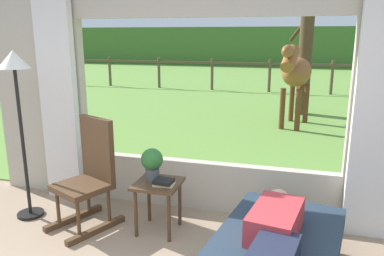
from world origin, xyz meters
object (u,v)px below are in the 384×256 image
Objects in this scene: pasture_tree at (305,51)px; book_stack at (164,182)px; potted_plant at (152,162)px; reclining_person at (274,234)px; rocking_chair at (90,174)px; side_table at (158,191)px; floor_lamp_left at (16,85)px; horse at (296,73)px.

book_stack is at bearing -101.34° from pasture_tree.
reclining_person is at bearing -31.70° from potted_plant.
reclining_person is 0.46× the size of pasture_tree.
side_table is (0.72, 0.04, -0.12)m from rocking_chair.
rocking_chair is at bearing -176.58° from side_table.
floor_lamp_left reaches higher than side_table.
side_table is 0.16× the size of pasture_tree.
pasture_tree reaches higher than horse.
rocking_chair is at bearing 80.28° from horse.
pasture_tree is at bearing 96.39° from rocking_chair.
pasture_tree reaches higher than side_table.
rocking_chair is (-1.89, 0.67, 0.02)m from reclining_person.
side_table is (-1.16, 0.71, -0.10)m from reclining_person.
side_table is 1.63× the size of potted_plant.
horse is at bearing 61.75° from floor_lamp_left.
pasture_tree is at bearing 97.99° from reclining_person.
potted_plant is at bearing 143.86° from book_stack.
pasture_tree is (1.46, 6.31, 0.84)m from potted_plant.
horse is (1.28, 4.85, 0.45)m from potted_plant.
reclining_person reaches higher than book_stack.
potted_plant is 0.10× the size of pasture_tree.
floor_lamp_left is 5.66m from horse.
floor_lamp_left is (-1.40, -0.13, 0.73)m from potted_plant.
book_stack is 0.11× the size of horse.
book_stack is at bearing -35.45° from side_table.
rocking_chair is 0.36× the size of pasture_tree.
pasture_tree reaches higher than rocking_chair.
book_stack is (0.08, -0.06, 0.13)m from side_table.
rocking_chair is 0.62× the size of horse.
rocking_chair is at bearing -170.87° from potted_plant.
reclining_person is 0.81× the size of floor_lamp_left.
pasture_tree is (2.85, 6.44, 0.10)m from floor_lamp_left.
reclining_person is 7.14× the size of book_stack.
floor_lamp_left reaches higher than potted_plant.
pasture_tree reaches higher than potted_plant.
floor_lamp_left is (-1.56, -0.01, 0.88)m from book_stack.
pasture_tree is (1.29, 6.43, 0.99)m from book_stack.
pasture_tree is (0.21, 7.08, 1.02)m from reclining_person.
floor_lamp_left is at bearing -174.66° from potted_plant.
reclining_person reaches higher than side_table.
floor_lamp_left is at bearing -153.42° from rocking_chair.
potted_plant is 5.04m from horse.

